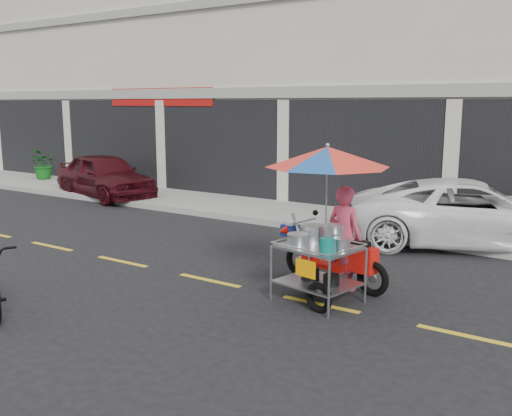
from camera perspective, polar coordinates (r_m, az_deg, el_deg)
The scene contains 8 objects.
ground at distance 8.26m, azimuth 6.46°, elevation -9.57°, with size 90.00×90.00×0.00m, color black.
sidewalk at distance 13.20m, azimuth 17.49°, elevation -2.03°, with size 45.00×3.00×0.15m, color gray.
centerline at distance 8.25m, azimuth 6.46°, elevation -9.55°, with size 42.00×0.10×0.01m, color gold.
maroon_sedan at distance 17.71m, azimuth -14.88°, elevation 3.14°, with size 1.58×3.93×1.34m, color #39090F.
white_pickup at distance 12.10m, azimuth 20.80°, elevation -0.49°, with size 2.20×4.77×1.32m, color white.
plant_tall at distance 21.58m, azimuth -20.44°, elevation 4.13°, with size 0.96×0.83×1.07m, color #115616.
plant_short at distance 19.78m, azimuth -16.21°, elevation 3.57°, with size 0.49×0.49×0.87m, color #115616.
food_vendor_rig at distance 8.27m, azimuth 7.55°, elevation 0.73°, with size 2.26×2.11×2.28m.
Camera 1 is at (3.51, -6.92, 2.82)m, focal length 40.00 mm.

